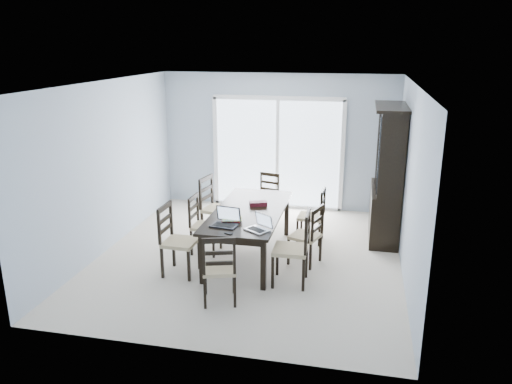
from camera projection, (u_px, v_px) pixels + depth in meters
floor at (249, 256)px, 7.63m from camera, size 5.00×5.00×0.00m
ceiling at (249, 83)px, 6.88m from camera, size 5.00×5.00×0.00m
back_wall at (278, 142)px, 9.60m from camera, size 4.50×0.02×2.60m
wall_left at (107, 166)px, 7.71m from camera, size 0.02×5.00×2.60m
wall_right at (409, 183)px, 6.80m from camera, size 0.02×5.00×2.60m
balcony at (285, 194)px, 10.92m from camera, size 4.50×2.00×0.10m
railing at (292, 158)px, 11.68m from camera, size 4.50×0.06×1.10m
dining_table at (249, 215)px, 7.44m from camera, size 1.00×2.20×0.75m
china_hutch at (388, 175)px, 8.08m from camera, size 0.50×1.38×2.20m
sliding_door at (278, 153)px, 9.64m from camera, size 2.52×0.05×2.18m
chair_left_near at (173, 232)px, 6.92m from camera, size 0.47×0.45×1.16m
chair_left_mid at (200, 218)px, 7.66m from camera, size 0.42×0.41×1.05m
chair_left_far at (213, 200)px, 8.27m from camera, size 0.54×0.53×1.18m
chair_right_near at (298, 240)px, 6.59m from camera, size 0.47×0.46×1.20m
chair_right_mid at (311, 229)px, 7.21m from camera, size 0.51×0.50×1.04m
chair_right_far at (316, 210)px, 8.03m from camera, size 0.43×0.42×1.05m
chair_end_near at (219, 262)px, 6.08m from camera, size 0.51×0.51×1.08m
chair_end_far at (267, 192)px, 9.02m from camera, size 0.47×0.47×1.02m
laptop_dark at (224, 222)px, 6.75m from camera, size 0.39×0.29×0.24m
laptop_silver at (257, 227)px, 6.59m from camera, size 0.37×0.35×0.21m
book_stack at (232, 220)px, 6.94m from camera, size 0.32×0.27×0.05m
cell_phone at (229, 233)px, 6.48m from camera, size 0.12×0.09×0.01m
game_box at (258, 204)px, 7.60m from camera, size 0.29×0.22×0.07m
hot_tub at (243, 169)px, 10.89m from camera, size 2.05×1.86×0.98m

